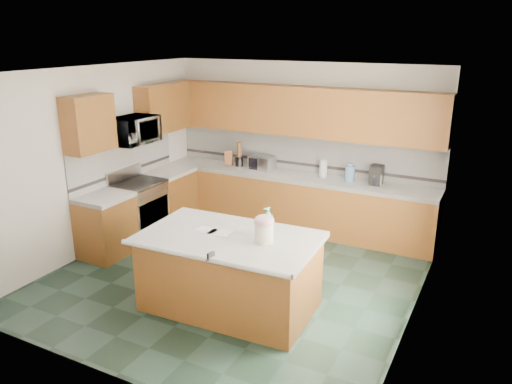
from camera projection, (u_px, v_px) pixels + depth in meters
The scene contains 52 objects.
floor at pixel (234, 277), 6.71m from camera, with size 4.60×4.60×0.00m, color black.
ceiling at pixel (231, 71), 5.88m from camera, with size 4.60×4.60×0.00m, color white.
wall_back at pixel (302, 145), 8.26m from camera, with size 4.60×0.04×2.70m, color white.
wall_front at pixel (100, 248), 4.33m from camera, with size 4.60×0.04×2.70m, color white.
wall_left at pixel (96, 160), 7.31m from camera, with size 0.04×4.60×2.70m, color white.
wall_right at pixel (423, 209), 5.29m from camera, with size 0.04×4.60×2.70m, color white.
back_base_cab at pixel (294, 203), 8.27m from camera, with size 4.60×0.60×0.86m, color #321D0A.
back_countertop at pixel (294, 177), 8.13m from camera, with size 4.60×0.64×0.06m, color white.
back_upper_cab at pixel (299, 111), 7.92m from camera, with size 4.60×0.33×0.78m, color #321D0A.
back_backsplash at pixel (301, 152), 8.27m from camera, with size 4.60×0.02×0.63m, color silver.
back_accent_band at pixel (301, 164), 8.32m from camera, with size 4.60×0.01×0.05m, color black.
left_base_cab_rear at pixel (170, 198), 8.54m from camera, with size 0.60×0.82×0.86m, color #321D0A.
left_counter_rear at pixel (168, 172), 8.40m from camera, with size 0.64×0.82×0.06m, color white.
left_base_cab_front at pixel (106, 227), 7.25m from camera, with size 0.60×0.72×0.86m, color #321D0A.
left_counter_front at pixel (103, 197), 7.11m from camera, with size 0.64×0.72×0.06m, color white.
left_backsplash at pixel (124, 160), 7.80m from camera, with size 0.02×2.30×0.63m, color silver.
left_accent_band at pixel (125, 172), 7.85m from camera, with size 0.01×2.30×0.05m, color black.
left_upper_cab_rear at pixel (163, 108), 8.25m from camera, with size 0.33×1.09×0.78m, color #321D0A.
left_upper_cab_front at pixel (89, 124), 6.85m from camera, with size 0.33×0.72×0.78m, color #321D0A.
range_body at pixel (140, 211), 7.87m from camera, with size 0.60×0.76×0.88m, color #B7B7BC.
range_oven_door at pixel (154, 217), 7.76m from camera, with size 0.02×0.68×0.55m, color black.
range_cooktop at pixel (137, 183), 7.73m from camera, with size 0.62×0.78×0.04m, color black.
range_handle at pixel (154, 194), 7.63m from camera, with size 0.02×0.02×0.66m, color #B7B7BC.
range_backguard at pixel (124, 174), 7.81m from camera, with size 0.06×0.76×0.18m, color #B7B7BC.
microwave at pixel (133, 130), 7.48m from camera, with size 0.73×0.50×0.41m, color #B7B7BC.
island_base at pixel (230, 274), 5.85m from camera, with size 1.92×1.10×0.86m, color #321D0A.
island_top at pixel (229, 238), 5.71m from camera, with size 2.02×1.20×0.06m, color white.
island_bullnose at pixel (200, 258), 5.20m from camera, with size 0.06×0.06×2.02m, color white.
treat_jar at pixel (264, 233), 5.49m from camera, with size 0.21×0.21×0.22m, color #EFE4CB.
treat_jar_lid at pixel (264, 221), 5.45m from camera, with size 0.23×0.23×0.14m, color #EBACB9.
treat_jar_knob at pixel (264, 217), 5.43m from camera, with size 0.03×0.03×0.07m, color tan.
treat_jar_knob_end_l at pixel (261, 216), 5.45m from camera, with size 0.04×0.04×0.04m, color tan.
treat_jar_knob_end_r at pixel (267, 217), 5.42m from camera, with size 0.04×0.04×0.04m, color tan.
soap_bottle_island at pixel (268, 222), 5.64m from camera, with size 0.13×0.13×0.35m, color #38B892.
paper_sheet_a at pixel (220, 232), 5.79m from camera, with size 0.26×0.19×0.00m, color white.
paper_sheet_b at pixel (206, 230), 5.86m from camera, with size 0.25×0.18×0.00m, color white.
clamp_body at pixel (211, 256), 5.16m from camera, with size 0.03×0.09×0.08m, color black.
clamp_handle at pixel (208, 260), 5.12m from camera, with size 0.01×0.01×0.06m, color black.
knife_block at pixel (229, 158), 8.68m from camera, with size 0.13×0.11×0.25m, color #472814.
utensil_crock at pixel (239, 161), 8.63m from camera, with size 0.14×0.14×0.17m, color black.
utensil_bundle at pixel (239, 149), 8.56m from camera, with size 0.08×0.08×0.25m, color #472814.
toaster_oven at pixel (262, 163), 8.40m from camera, with size 0.40×0.28×0.23m, color #B7B7BC.
toaster_oven_door at pixel (258, 165), 8.29m from camera, with size 0.36×0.01×0.19m, color black.
paper_towel at pixel (323, 169), 7.97m from camera, with size 0.12×0.12×0.27m, color white.
paper_towel_base at pixel (323, 176), 8.00m from camera, with size 0.18×0.18×0.01m, color #B7B7BC.
water_jug at pixel (350, 174), 7.74m from camera, with size 0.15×0.15×0.25m, color #567DB4.
water_jug_neck at pixel (350, 165), 7.69m from camera, with size 0.07×0.07×0.04m, color #567DB4.
coffee_maker at pixel (376, 175), 7.57m from camera, with size 0.18×0.20×0.30m, color black.
coffee_carafe at pixel (375, 181), 7.56m from camera, with size 0.12×0.12×0.12m, color black.
soap_bottle_back at pixel (378, 177), 7.54m from camera, with size 0.12×0.12×0.26m, color white.
soap_back_cap at pixel (379, 168), 7.49m from camera, with size 0.02×0.02×0.03m, color red.
window_light_proxy at pixel (418, 201), 5.08m from camera, with size 0.02×1.40×1.10m, color white.
Camera 1 is at (3.03, -5.23, 3.14)m, focal length 35.00 mm.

